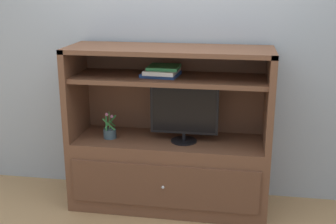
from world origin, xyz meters
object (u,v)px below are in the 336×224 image
Objects in this scene: tv_monitor at (184,112)px; potted_plant at (110,133)px; magazine_stack at (162,71)px; media_console at (169,155)px.

tv_monitor is 2.37× the size of potted_plant.
magazine_stack is at bearing 6.80° from potted_plant.
potted_plant is at bearing -173.82° from media_console.
tv_monitor is 0.37m from magazine_stack.
media_console is 7.04× the size of potted_plant.
magazine_stack reaches higher than tv_monitor.
potted_plant is 0.75× the size of magazine_stack.
magazine_stack is (-0.18, 0.04, 0.32)m from tv_monitor.
potted_plant is at bearing -178.58° from tv_monitor.
potted_plant is (-0.62, -0.02, -0.20)m from tv_monitor.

